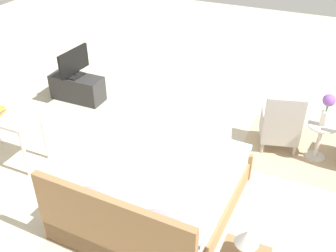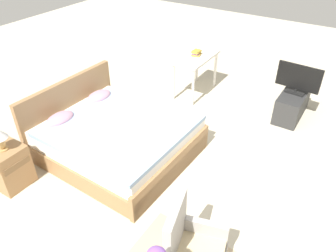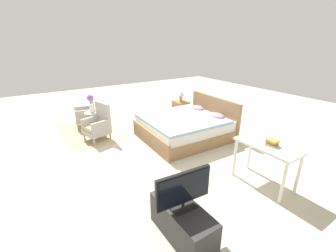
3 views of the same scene
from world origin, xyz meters
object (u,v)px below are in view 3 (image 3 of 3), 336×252
object	(u,v)px
table_lamp	(181,94)
tv_stand	(182,222)
armchair_by_window_left	(87,113)
bed	(186,127)
nightstand	(181,110)
vanity_desk	(267,151)
flower_vase	(91,102)
side_table	(93,120)
armchair_by_window_right	(98,125)
book_stack	(272,143)
tv_flatscreen	(183,190)

from	to	relation	value
table_lamp	tv_stand	bearing A→B (deg)	-35.64
armchair_by_window_left	bed	bearing A→B (deg)	40.29
nightstand	vanity_desk	world-z (taller)	vanity_desk
table_lamp	vanity_desk	distance (m)	3.69
armchair_by_window_left	flower_vase	size ratio (longest dim) A/B	1.93
bed	vanity_desk	bearing A→B (deg)	-1.87
table_lamp	tv_stand	world-z (taller)	table_lamp
flower_vase	side_table	bearing A→B (deg)	-153.43
table_lamp	flower_vase	bearing A→B (deg)	-99.18
armchair_by_window_right	book_stack	size ratio (longest dim) A/B	4.39
armchair_by_window_right	tv_flatscreen	world-z (taller)	tv_flatscreen
vanity_desk	table_lamp	bearing A→B (deg)	167.10
tv_stand	tv_flatscreen	bearing A→B (deg)	-4.18
flower_vase	table_lamp	world-z (taller)	flower_vase
armchair_by_window_right	tv_stand	xyz separation A→B (m)	(3.62, -0.03, -0.15)
table_lamp	vanity_desk	size ratio (longest dim) A/B	0.32
armchair_by_window_right	tv_flatscreen	distance (m)	3.64
armchair_by_window_left	armchair_by_window_right	xyz separation A→B (m)	(1.13, -0.00, 0.00)
tv_flatscreen	vanity_desk	world-z (taller)	tv_flatscreen
tv_stand	tv_flatscreen	distance (m)	0.49
bed	book_stack	xyz separation A→B (m)	(2.39, -0.05, 0.51)
flower_vase	armchair_by_window_left	bearing A→B (deg)	-177.84
armchair_by_window_right	nightstand	bearing A→B (deg)	92.89
table_lamp	tv_flatscreen	size ratio (longest dim) A/B	0.45
side_table	tv_flatscreen	bearing A→B (deg)	-0.76
table_lamp	book_stack	size ratio (longest dim) A/B	1.58
side_table	vanity_desk	size ratio (longest dim) A/B	0.54
armchair_by_window_left	book_stack	xyz separation A→B (m)	(4.64, 1.85, 0.43)
armchair_by_window_left	vanity_desk	distance (m)	4.95
vanity_desk	tv_flatscreen	bearing A→B (deg)	-85.17
armchair_by_window_right	table_lamp	world-z (taller)	armchair_by_window_right
bed	tv_stand	bearing A→B (deg)	-37.93
vanity_desk	book_stack	distance (m)	0.17
vanity_desk	bed	bearing A→B (deg)	178.13
side_table	tv_stand	size ratio (longest dim) A/B	0.59
vanity_desk	book_stack	xyz separation A→B (m)	(0.05, 0.02, 0.16)
armchair_by_window_left	armchair_by_window_right	world-z (taller)	same
tv_stand	book_stack	size ratio (longest dim) A/B	4.58
bed	book_stack	world-z (taller)	bed
bed	nightstand	xyz separation A→B (m)	(-1.26, 0.75, -0.00)
flower_vase	book_stack	size ratio (longest dim) A/B	2.28
flower_vase	tv_flatscreen	distance (m)	4.18
armchair_by_window_right	vanity_desk	distance (m)	3.93
table_lamp	tv_stand	size ratio (longest dim) A/B	0.34
side_table	flower_vase	distance (m)	0.50
flower_vase	armchair_by_window_right	bearing A→B (deg)	-2.32
nightstand	tv_stand	world-z (taller)	nightstand
side_table	vanity_desk	bearing A→B (deg)	24.24
bed	armchair_by_window_left	world-z (taller)	bed
armchair_by_window_right	tv_stand	size ratio (longest dim) A/B	0.96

